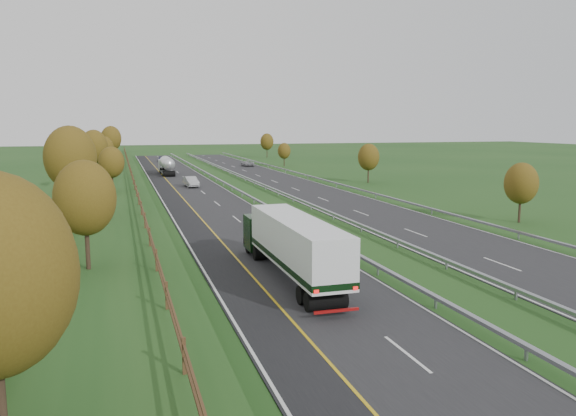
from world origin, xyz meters
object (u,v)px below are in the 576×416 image
object	(u,v)px
box_lorry	(291,244)
road_tanker	(167,165)
car_small_far	(162,159)
car_silver_mid	(191,182)
car_dark_near	(272,221)
car_oncoming	(247,163)

from	to	relation	value
box_lorry	road_tanker	world-z (taller)	box_lorry
car_small_far	car_silver_mid	bearing A→B (deg)	-83.82
car_silver_mid	road_tanker	bearing A→B (deg)	88.60
box_lorry	car_small_far	size ratio (longest dim) A/B	3.62
car_small_far	car_dark_near	bearing A→B (deg)	-82.13
car_small_far	road_tanker	bearing A→B (deg)	-86.48
box_lorry	car_silver_mid	xyz separation A→B (m)	(0.56, 55.24, -1.49)
road_tanker	car_oncoming	world-z (taller)	road_tanker
road_tanker	car_small_far	size ratio (longest dim) A/B	2.49
car_dark_near	car_small_far	world-z (taller)	car_dark_near
road_tanker	car_oncoming	bearing A→B (deg)	40.03
road_tanker	box_lorry	bearing A→B (deg)	-89.13
road_tanker	car_small_far	distance (m)	38.71
car_dark_near	box_lorry	bearing A→B (deg)	-104.55
car_small_far	car_oncoming	size ratio (longest dim) A/B	0.93
box_lorry	car_small_far	distance (m)	117.57
road_tanker	car_silver_mid	bearing A→B (deg)	-85.74
car_silver_mid	car_small_far	distance (m)	62.32
box_lorry	car_oncoming	bearing A→B (deg)	78.92
box_lorry	car_dark_near	world-z (taller)	box_lorry
road_tanker	car_dark_near	distance (m)	61.85
box_lorry	road_tanker	xyz separation A→B (m)	(-1.20, 78.91, -0.47)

